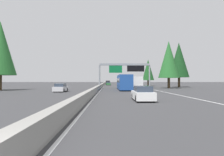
{
  "coord_description": "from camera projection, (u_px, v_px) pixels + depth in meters",
  "views": [
    {
      "loc": [
        -2.29,
        -1.93,
        2.04
      ],
      "look_at": [
        56.38,
        -2.94,
        2.7
      ],
      "focal_mm": 31.6,
      "sensor_mm": 36.0,
      "label": 1
    }
  ],
  "objects": [
    {
      "name": "median_barrier",
      "position": [
        103.0,
        84.0,
        82.21
      ],
      "size": [
        180.0,
        0.56,
        0.9
      ],
      "primitive_type": "cube",
      "color": "gray",
      "rests_on": "ground"
    },
    {
      "name": "conifer_left_near",
      "position": [
        0.0,
        48.0,
        39.72
      ],
      "size": [
        6.16,
        6.16,
        13.99
      ],
      "color": "#4C3823",
      "rests_on": "ground"
    },
    {
      "name": "oncoming_near",
      "position": [
        61.0,
        88.0,
        34.71
      ],
      "size": [
        4.4,
        1.8,
        1.47
      ],
      "rotation": [
        0.0,
        0.0,
        3.14
      ],
      "color": "silver",
      "rests_on": "ground"
    },
    {
      "name": "sedan_near_center",
      "position": [
        143.0,
        94.0,
        19.64
      ],
      "size": [
        4.4,
        1.8,
        1.47
      ],
      "color": "white",
      "rests_on": "ground"
    },
    {
      "name": "shoulder_stripe_median",
      "position": [
        104.0,
        86.0,
        72.22
      ],
      "size": [
        160.0,
        0.16,
        0.01
      ],
      "primitive_type": "cube",
      "color": "silver",
      "rests_on": "ground"
    },
    {
      "name": "pickup_distant_b",
      "position": [
        108.0,
        83.0,
        90.57
      ],
      "size": [
        5.6,
        2.0,
        1.86
      ],
      "color": "black",
      "rests_on": "ground"
    },
    {
      "name": "conifer_right_far",
      "position": [
        148.0,
        70.0,
        68.91
      ],
      "size": [
        4.1,
        4.1,
        9.32
      ],
      "color": "#4C3823",
      "rests_on": "ground"
    },
    {
      "name": "conifer_right_mid",
      "position": [
        179.0,
        60.0,
        58.04
      ],
      "size": [
        5.8,
        5.8,
        13.18
      ],
      "color": "#4C3823",
      "rests_on": "ground"
    },
    {
      "name": "ground_plane",
      "position": [
        103.0,
        87.0,
        62.22
      ],
      "size": [
        320.0,
        320.0,
        0.0
      ],
      "primitive_type": "plane",
      "color": "#38383A"
    },
    {
      "name": "conifer_right_near",
      "position": [
        169.0,
        60.0,
        50.19
      ],
      "size": [
        5.29,
        5.29,
        12.02
      ],
      "color": "#4C3823",
      "rests_on": "ground"
    },
    {
      "name": "box_truck_mid_right",
      "position": [
        136.0,
        82.0,
        51.37
      ],
      "size": [
        8.5,
        2.4,
        2.95
      ],
      "color": "white",
      "rests_on": "ground"
    },
    {
      "name": "shoulder_stripe_right",
      "position": [
        135.0,
        86.0,
        72.41
      ],
      "size": [
        160.0,
        0.16,
        0.01
      ],
      "primitive_type": "cube",
      "color": "silver",
      "rests_on": "ground"
    },
    {
      "name": "sign_gantry_overhead",
      "position": [
        125.0,
        69.0,
        48.35
      ],
      "size": [
        0.5,
        12.68,
        6.16
      ],
      "color": "gray",
      "rests_on": "ground"
    },
    {
      "name": "bus_mid_center",
      "position": [
        124.0,
        82.0,
        41.24
      ],
      "size": [
        11.5,
        2.55,
        3.1
      ],
      "color": "#1E4793",
      "rests_on": "ground"
    },
    {
      "name": "sedan_far_center",
      "position": [
        108.0,
        84.0,
        79.58
      ],
      "size": [
        4.4,
        1.8,
        1.47
      ],
      "color": "#2D6B38",
      "rests_on": "ground"
    }
  ]
}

